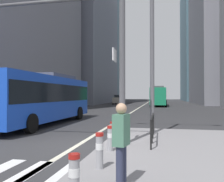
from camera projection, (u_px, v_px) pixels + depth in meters
name	position (u px, v px, depth m)	size (l,w,h in m)	color
ground_plane	(134.00, 111.00, 28.72)	(160.00, 160.00, 0.00)	#303033
lane_centre_line	(141.00, 107.00, 38.52)	(0.20, 80.00, 0.01)	beige
office_tower_left_mid	(81.00, 13.00, 57.77)	(13.83, 25.38, 43.97)	slate
office_tower_left_far	(104.00, 36.00, 82.01)	(10.66, 16.48, 44.86)	slate
office_tower_right_far	(202.00, 44.00, 78.27)	(12.57, 22.04, 37.70)	slate
city_bus_blue_oncoming	(44.00, 96.00, 15.49)	(2.79, 10.84, 3.40)	blue
sedan_white_oncoming	(7.00, 108.00, 16.36)	(2.08, 4.32, 1.94)	silver
city_bus_red_receding	(159.00, 95.00, 41.18)	(2.91, 10.65, 3.40)	#198456
car_oncoming_mid	(119.00, 99.00, 48.67)	(2.04, 4.41, 1.94)	#B2A899
car_receding_near	(157.00, 99.00, 59.94)	(2.10, 4.22, 1.94)	maroon
traffic_signal_gantry	(64.00, 37.00, 8.93)	(6.64, 0.65, 6.00)	#515156
street_lamp_post	(152.00, 24.00, 11.09)	(5.50, 0.32, 8.00)	#56565B
bollard_front	(74.00, 175.00, 3.90)	(0.20, 0.20, 0.81)	#99999E
bollard_left	(100.00, 149.00, 5.70)	(0.20, 0.20, 0.87)	#99999E
bollard_right	(110.00, 137.00, 7.50)	(0.20, 0.20, 0.80)	#99999E
bollard_back	(113.00, 132.00, 8.39)	(0.20, 0.20, 0.84)	#99999E
pedestrian_railing	(152.00, 123.00, 9.13)	(0.06, 3.07, 0.98)	black
pedestrian_waiting	(121.00, 140.00, 4.61)	(0.31, 0.42, 1.63)	#2D334C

